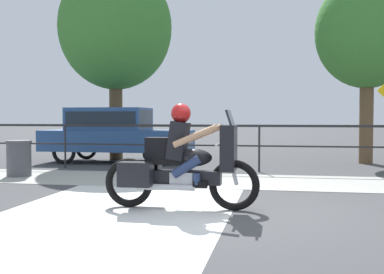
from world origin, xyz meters
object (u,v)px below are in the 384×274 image
(motorcycle, at_px, (180,163))
(tree_behind_car, at_px, (115,28))
(parked_car, at_px, (114,131))
(tree_behind_sign, at_px, (368,32))
(trash_bin, at_px, (19,158))

(motorcycle, xyz_separation_m, tree_behind_car, (-3.72, 7.79, 3.48))
(parked_car, bearing_deg, tree_behind_sign, 5.60)
(trash_bin, relative_size, tree_behind_sign, 0.15)
(parked_car, height_order, trash_bin, parked_car)
(tree_behind_sign, bearing_deg, parked_car, -172.12)
(trash_bin, distance_m, tree_behind_sign, 10.08)
(motorcycle, bearing_deg, tree_behind_sign, 61.28)
(parked_car, bearing_deg, motorcycle, -65.49)
(motorcycle, xyz_separation_m, trash_bin, (-4.40, 3.12, -0.27))
(motorcycle, xyz_separation_m, tree_behind_sign, (3.91, 7.74, 3.10))
(parked_car, xyz_separation_m, tree_behind_sign, (7.30, 1.01, 2.86))
(motorcycle, height_order, tree_behind_sign, tree_behind_sign)
(motorcycle, height_order, tree_behind_car, tree_behind_car)
(tree_behind_sign, bearing_deg, trash_bin, -150.93)
(parked_car, height_order, tree_behind_sign, tree_behind_sign)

